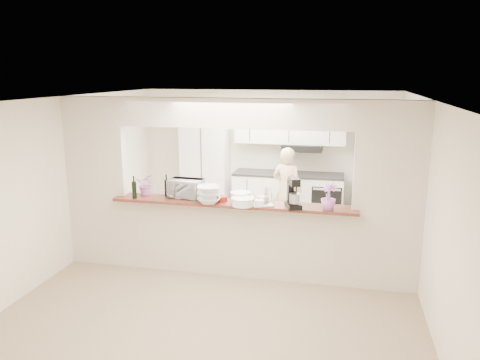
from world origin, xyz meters
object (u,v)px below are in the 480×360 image
(toaster_oven, at_px, (186,188))
(stand_mixer, at_px, (293,194))
(refrigerator, at_px, (374,182))
(person, at_px, (287,191))

(toaster_oven, height_order, stand_mixer, stand_mixer)
(refrigerator, height_order, person, refrigerator)
(toaster_oven, relative_size, person, 0.30)
(toaster_oven, height_order, person, person)
(person, bearing_deg, toaster_oven, 78.00)
(toaster_oven, bearing_deg, refrigerator, 46.33)
(refrigerator, relative_size, stand_mixer, 4.18)
(person, bearing_deg, stand_mixer, 118.71)
(toaster_oven, distance_m, stand_mixer, 1.56)
(refrigerator, distance_m, toaster_oven, 3.80)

